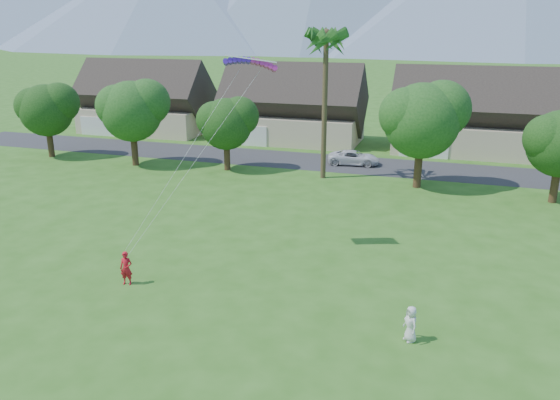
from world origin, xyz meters
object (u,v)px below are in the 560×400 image
at_px(kite_flyer, 126,268).
at_px(parked_car, 354,158).
at_px(parafoil_kite, 251,61).
at_px(watcher, 411,324).

bearing_deg(kite_flyer, parked_car, 66.61).
bearing_deg(parked_car, parafoil_kite, 169.30).
distance_m(watcher, parked_car, 30.53).
bearing_deg(kite_flyer, watcher, -14.57).
bearing_deg(parafoil_kite, kite_flyer, -145.40).
xyz_separation_m(kite_flyer, watcher, (14.24, -0.97, -0.09)).
height_order(kite_flyer, parked_car, kite_flyer).
xyz_separation_m(watcher, parked_car, (-7.80, 29.52, -0.12)).
bearing_deg(parafoil_kite, watcher, -57.21).
distance_m(parked_car, parafoil_kite, 24.46).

